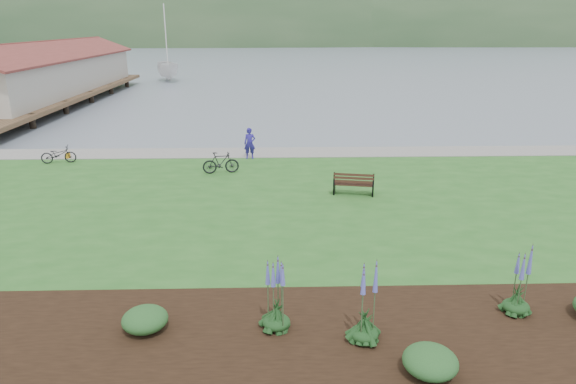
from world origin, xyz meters
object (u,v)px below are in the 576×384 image
(park_bench, at_px, (354,183))
(person, at_px, (250,141))
(bicycle_a, at_px, (58,155))
(sailboat, at_px, (169,81))

(park_bench, bearing_deg, person, 137.44)
(person, distance_m, bicycle_a, 9.26)
(person, bearing_deg, sailboat, 106.12)
(bicycle_a, bearing_deg, sailboat, -6.73)
(park_bench, height_order, sailboat, sailboat)
(park_bench, distance_m, sailboat, 48.92)
(park_bench, bearing_deg, sailboat, 120.45)
(bicycle_a, relative_size, sailboat, 0.06)
(person, height_order, bicycle_a, person)
(person, xyz_separation_m, bicycle_a, (-9.23, -0.62, -0.48))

